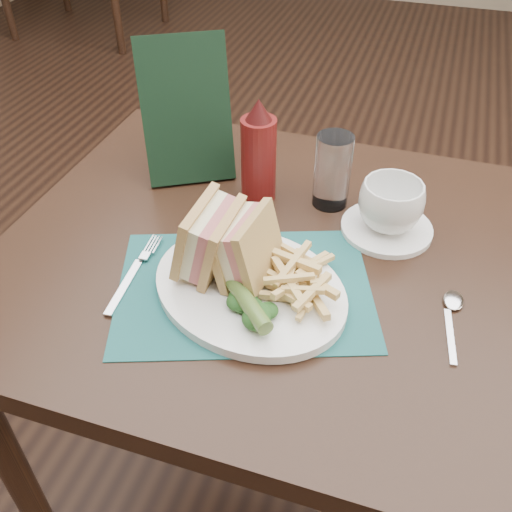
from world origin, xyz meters
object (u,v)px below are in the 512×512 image
(ketchup_bottle, at_px, (259,151))
(check_presenter, at_px, (186,111))
(drinking_glass, at_px, (333,171))
(plate, at_px, (250,288))
(sandwich_half_a, at_px, (195,234))
(sandwich_half_b, at_px, (233,242))
(saucer, at_px, (386,228))
(table_main, at_px, (277,392))
(placemat, at_px, (245,288))
(coffee_cup, at_px, (391,206))

(ketchup_bottle, relative_size, check_presenter, 0.72)
(drinking_glass, bearing_deg, plate, -103.19)
(plate, xyz_separation_m, sandwich_half_a, (-0.09, 0.02, 0.06))
(sandwich_half_b, distance_m, saucer, 0.28)
(table_main, bearing_deg, placemat, -104.90)
(coffee_cup, height_order, drinking_glass, drinking_glass)
(check_presenter, bearing_deg, sandwich_half_a, -94.82)
(plate, height_order, coffee_cup, coffee_cup)
(saucer, bearing_deg, sandwich_half_b, -136.57)
(coffee_cup, distance_m, check_presenter, 0.39)
(placemat, xyz_separation_m, ketchup_bottle, (-0.05, 0.23, 0.09))
(sandwich_half_a, height_order, coffee_cup, sandwich_half_a)
(plate, distance_m, saucer, 0.27)
(sandwich_half_a, height_order, saucer, sandwich_half_a)
(placemat, relative_size, ketchup_bottle, 1.99)
(sandwich_half_a, bearing_deg, drinking_glass, 59.39)
(saucer, distance_m, check_presenter, 0.40)
(plate, height_order, saucer, plate)
(check_presenter, bearing_deg, sandwich_half_b, -85.15)
(sandwich_half_b, bearing_deg, check_presenter, 131.12)
(sandwich_half_b, distance_m, ketchup_bottle, 0.22)
(placemat, distance_m, saucer, 0.27)
(table_main, distance_m, check_presenter, 0.57)
(check_presenter, bearing_deg, table_main, -66.18)
(placemat, distance_m, check_presenter, 0.36)
(placemat, distance_m, sandwich_half_a, 0.11)
(sandwich_half_a, distance_m, saucer, 0.33)
(placemat, height_order, saucer, saucer)
(table_main, height_order, sandwich_half_b, sandwich_half_b)
(placemat, relative_size, sandwich_half_b, 3.44)
(coffee_cup, distance_m, ketchup_bottle, 0.24)
(coffee_cup, relative_size, drinking_glass, 0.80)
(coffee_cup, height_order, check_presenter, check_presenter)
(drinking_glass, bearing_deg, check_presenter, 175.98)
(drinking_glass, bearing_deg, coffee_cup, -25.34)
(sandwich_half_a, bearing_deg, ketchup_bottle, 84.76)
(saucer, distance_m, ketchup_bottle, 0.25)
(table_main, xyz_separation_m, coffee_cup, (0.15, 0.10, 0.43))
(coffee_cup, height_order, ketchup_bottle, ketchup_bottle)
(table_main, xyz_separation_m, sandwich_half_b, (-0.05, -0.09, 0.45))
(sandwich_half_b, bearing_deg, ketchup_bottle, 104.81)
(plate, xyz_separation_m, saucer, (0.17, 0.21, -0.00))
(plate, bearing_deg, sandwich_half_a, -168.86)
(saucer, distance_m, coffee_cup, 0.05)
(drinking_glass, distance_m, check_presenter, 0.28)
(drinking_glass, bearing_deg, table_main, -106.13)
(sandwich_half_a, relative_size, coffee_cup, 1.09)
(table_main, distance_m, sandwich_half_a, 0.47)
(placemat, distance_m, drinking_glass, 0.27)
(coffee_cup, distance_m, drinking_glass, 0.12)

